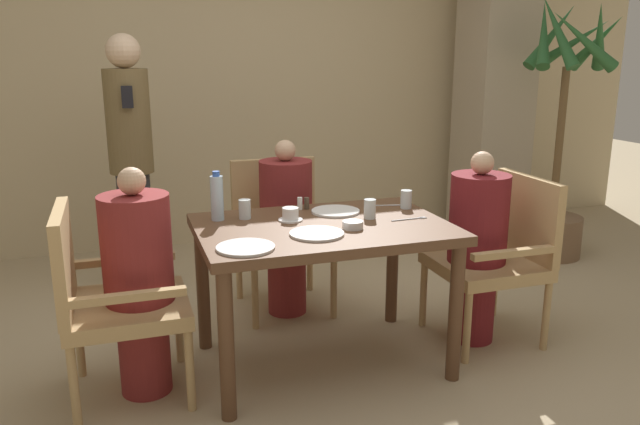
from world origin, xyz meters
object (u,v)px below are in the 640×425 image
object	(u,v)px
diner_in_left_chair	(139,280)
diner_in_far_chair	(286,226)
standing_host	(131,155)
bowl_small	(353,225)
chair_far_side	(280,227)
teacup_with_saucer	(290,215)
water_bottle	(217,197)
glass_tall_mid	(406,199)
plate_dessert_center	(336,211)
chair_left_side	(107,295)
glass_tall_near	(245,209)
plate_main_right	(317,234)
glass_tall_far	(370,209)
chair_right_side	(499,251)
diner_in_right_chair	(477,246)
potted_palm	(558,166)
plate_main_left	(246,247)

from	to	relation	value
diner_in_left_chair	diner_in_far_chair	size ratio (longest dim) A/B	1.01
standing_host	bowl_small	size ratio (longest dim) A/B	16.78
chair_far_side	bowl_small	xyz separation A→B (m)	(0.11, -0.97, 0.27)
chair_far_side	teacup_with_saucer	bearing A→B (deg)	-100.43
water_bottle	glass_tall_mid	distance (m)	1.03
chair_far_side	plate_dessert_center	distance (m)	0.71
chair_left_side	glass_tall_near	xyz separation A→B (m)	(0.70, 0.23, 0.30)
plate_main_right	glass_tall_far	world-z (taller)	glass_tall_far
chair_right_side	glass_tall_mid	world-z (taller)	chair_right_side
diner_in_right_chair	teacup_with_saucer	size ratio (longest dim) A/B	8.62
potted_palm	glass_tall_near	size ratio (longest dim) A/B	20.12
diner_in_far_chair	teacup_with_saucer	size ratio (longest dim) A/B	8.69
water_bottle	chair_far_side	bearing A→B (deg)	51.16
potted_palm	glass_tall_mid	distance (m)	2.03
diner_in_right_chair	bowl_small	bearing A→B (deg)	-171.29
water_bottle	glass_tall_far	world-z (taller)	water_bottle
teacup_with_saucer	glass_tall_near	xyz separation A→B (m)	(-0.21, 0.11, 0.02)
teacup_with_saucer	water_bottle	distance (m)	0.38
diner_in_far_chair	plate_main_left	xyz separation A→B (m)	(-0.45, -0.98, 0.20)
water_bottle	potted_palm	bearing A→B (deg)	17.56
diner_in_left_chair	chair_right_side	xyz separation A→B (m)	(1.95, 0.00, -0.05)
chair_far_side	potted_palm	size ratio (longest dim) A/B	0.46
plate_main_left	glass_tall_near	xyz separation A→B (m)	(0.10, 0.50, 0.04)
diner_in_right_chair	glass_tall_far	world-z (taller)	diner_in_right_chair
teacup_with_saucer	glass_tall_far	world-z (taller)	glass_tall_far
chair_right_side	diner_in_left_chair	bearing A→B (deg)	180.00
standing_host	teacup_with_saucer	bearing A→B (deg)	-62.08
chair_far_side	glass_tall_mid	distance (m)	0.92
diner_in_left_chair	diner_in_right_chair	bearing A→B (deg)	0.00
chair_right_side	glass_tall_far	bearing A→B (deg)	177.73
chair_right_side	teacup_with_saucer	distance (m)	1.22
glass_tall_mid	plate_main_left	bearing A→B (deg)	-155.79
plate_main_left	plate_main_right	size ratio (longest dim) A/B	1.00
diner_in_far_chair	plate_dessert_center	distance (m)	0.56
water_bottle	glass_tall_near	xyz separation A→B (m)	(0.14, -0.02, -0.07)
standing_host	plate_dessert_center	distance (m)	1.64
chair_far_side	chair_right_side	xyz separation A→B (m)	(1.05, -0.85, 0.00)
diner_in_right_chair	chair_far_side	bearing A→B (deg)	136.65
chair_left_side	plate_main_right	xyz separation A→B (m)	(0.96, -0.17, 0.25)
plate_dessert_center	glass_tall_mid	distance (m)	0.40
plate_main_left	glass_tall_far	size ratio (longest dim) A/B	2.57
potted_palm	teacup_with_saucer	distance (m)	2.66
diner_in_left_chair	glass_tall_far	xyz separation A→B (m)	(1.17, 0.03, 0.24)
chair_left_side	teacup_with_saucer	distance (m)	0.96
diner_in_left_chair	plate_dessert_center	size ratio (longest dim) A/B	4.23
plate_main_left	bowl_small	size ratio (longest dim) A/B	2.55
standing_host	potted_palm	size ratio (longest dim) A/B	0.84
chair_left_side	glass_tall_far	size ratio (longest dim) A/B	9.19
plate_dessert_center	water_bottle	size ratio (longest dim) A/B	1.02
glass_tall_mid	diner_in_right_chair	bearing A→B (deg)	-25.31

